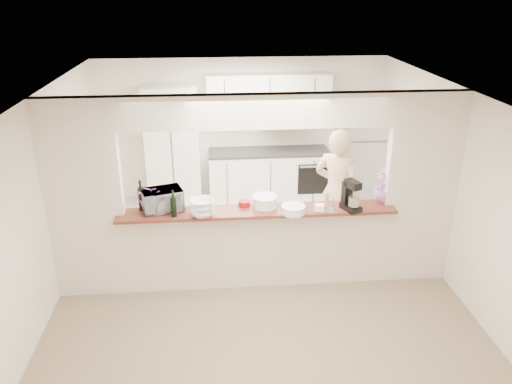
{
  "coord_description": "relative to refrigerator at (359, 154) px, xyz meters",
  "views": [
    {
      "loc": [
        -0.5,
        -5.56,
        3.65
      ],
      "look_at": [
        0.01,
        0.3,
        1.18
      ],
      "focal_mm": 35.0,
      "sensor_mm": 36.0,
      "label": 1
    }
  ],
  "objects": [
    {
      "name": "flower_right",
      "position": [
        -0.45,
        -2.6,
        0.46
      ],
      "size": [
        0.26,
        0.26,
        0.44
      ],
      "primitive_type": "imported",
      "rotation": [
        0.0,
        0.0,
        0.08
      ],
      "color": "#B16AC5",
      "rests_on": "bar_counter"
    },
    {
      "name": "floor",
      "position": [
        -2.05,
        -2.65,
        -0.85
      ],
      "size": [
        6.0,
        6.0,
        0.0
      ],
      "primitive_type": "plane",
      "color": "gray",
      "rests_on": "ground"
    },
    {
      "name": "plate_stack_a",
      "position": [
        -1.95,
        -2.62,
        0.31
      ],
      "size": [
        0.31,
        0.31,
        0.14
      ],
      "color": "white",
      "rests_on": "bar_counter"
    },
    {
      "name": "kitchen_cabinets",
      "position": [
        -2.24,
        0.07,
        0.12
      ],
      "size": [
        3.15,
        0.62,
        2.25
      ],
      "color": "white",
      "rests_on": "floor"
    },
    {
      "name": "tile_overlay",
      "position": [
        -2.05,
        -1.1,
        -0.84
      ],
      "size": [
        5.0,
        2.9,
        0.01
      ],
      "primitive_type": "cube",
      "color": "silver",
      "rests_on": "floor"
    },
    {
      "name": "red_bowl",
      "position": [
        -2.2,
        -2.57,
        0.27
      ],
      "size": [
        0.15,
        0.15,
        0.07
      ],
      "primitive_type": "cylinder",
      "color": "maroon",
      "rests_on": "bar_counter"
    },
    {
      "name": "flower_left",
      "position": [
        -3.35,
        -2.6,
        0.41
      ],
      "size": [
        0.35,
        0.31,
        0.34
      ],
      "primitive_type": "imported",
      "rotation": [
        0.0,
        0.0,
        -0.17
      ],
      "color": "#E378D6",
      "rests_on": "bar_counter"
    },
    {
      "name": "tan_bowl",
      "position": [
        -2.0,
        -2.57,
        0.27
      ],
      "size": [
        0.14,
        0.14,
        0.07
      ],
      "primitive_type": "cylinder",
      "color": "tan",
      "rests_on": "bar_counter"
    },
    {
      "name": "wine_bottle_b",
      "position": [
        -3.05,
        -2.8,
        0.37
      ],
      "size": [
        0.07,
        0.07,
        0.33
      ],
      "color": "black",
      "rests_on": "bar_counter"
    },
    {
      "name": "toaster_oven",
      "position": [
        -3.2,
        -2.6,
        0.37
      ],
      "size": [
        0.55,
        0.45,
        0.26
      ],
      "primitive_type": "imported",
      "rotation": [
        0.0,
        0.0,
        0.3
      ],
      "color": "#AEAEB3",
      "rests_on": "bar_counter"
    },
    {
      "name": "stand_mixer",
      "position": [
        -0.92,
        -2.79,
        0.41
      ],
      "size": [
        0.25,
        0.3,
        0.38
      ],
      "color": "black",
      "rests_on": "bar_counter"
    },
    {
      "name": "plate_stack_b",
      "position": [
        -1.63,
        -2.84,
        0.29
      ],
      "size": [
        0.29,
        0.29,
        0.1
      ],
      "color": "white",
      "rests_on": "bar_counter"
    },
    {
      "name": "refrigerator",
      "position": [
        0.0,
        0.0,
        0.0
      ],
      "size": [
        0.75,
        0.7,
        1.7
      ],
      "primitive_type": "cube",
      "color": "#AEADB2",
      "rests_on": "floor"
    },
    {
      "name": "partition",
      "position": [
        -2.05,
        -2.65,
        0.63
      ],
      "size": [
        5.0,
        0.15,
        2.5
      ],
      "color": "silver",
      "rests_on": "floor"
    },
    {
      "name": "serving_bowls",
      "position": [
        -2.71,
        -2.82,
        0.34
      ],
      "size": [
        0.33,
        0.33,
        0.21
      ],
      "primitive_type": "imported",
      "rotation": [
        0.0,
        0.0,
        0.17
      ],
      "color": "white",
      "rests_on": "bar_counter"
    },
    {
      "name": "wine_bottle_a",
      "position": [
        -3.45,
        -2.58,
        0.39
      ],
      "size": [
        0.08,
        0.08,
        0.39
      ],
      "color": "black",
      "rests_on": "bar_counter"
    },
    {
      "name": "utensil_caddy",
      "position": [
        -1.25,
        -2.8,
        0.34
      ],
      "size": [
        0.27,
        0.18,
        0.24
      ],
      "color": "silver",
      "rests_on": "bar_counter"
    },
    {
      "name": "bar_counter",
      "position": [
        -2.05,
        -2.65,
        -0.27
      ],
      "size": [
        3.4,
        0.38,
        1.09
      ],
      "color": "silver",
      "rests_on": "floor"
    },
    {
      "name": "person",
      "position": [
        -0.85,
        -1.85,
        0.07
      ],
      "size": [
        0.8,
        0.75,
        1.83
      ],
      "primitive_type": "imported",
      "rotation": [
        0.0,
        0.0,
        2.52
      ],
      "color": "#DAB68D",
      "rests_on": "floor"
    }
  ]
}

